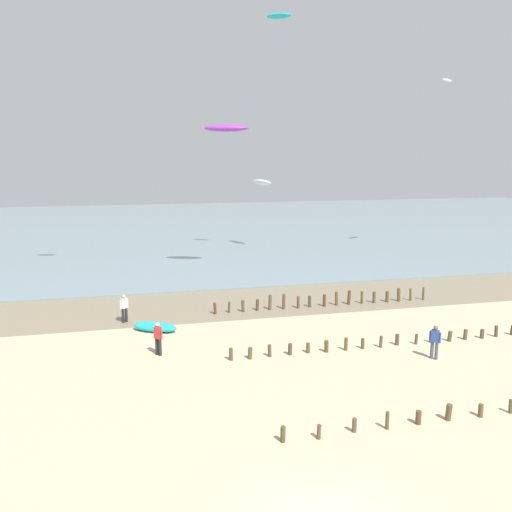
% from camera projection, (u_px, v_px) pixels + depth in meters
% --- Properties ---
extents(wet_sand_strip, '(120.00, 7.18, 0.01)m').
position_uv_depth(wet_sand_strip, '(214.00, 305.00, 33.97)').
color(wet_sand_strip, '#84755B').
rests_on(wet_sand_strip, ground).
extents(sea, '(160.00, 70.00, 0.10)m').
position_uv_depth(sea, '(175.00, 227.00, 70.88)').
color(sea, gray).
rests_on(sea, ground).
extents(groyne_mid, '(16.06, 0.37, 0.68)m').
position_uv_depth(groyne_mid, '(381.00, 342.00, 26.41)').
color(groyne_mid, brown).
rests_on(groyne_mid, ground).
extents(groyne_far, '(14.67, 0.35, 1.01)m').
position_uv_depth(groyne_far, '(325.00, 300.00, 33.58)').
color(groyne_far, brown).
rests_on(groyne_far, ground).
extents(person_nearest_camera, '(0.48, 0.39, 1.71)m').
position_uv_depth(person_nearest_camera, '(124.00, 307.00, 30.22)').
color(person_nearest_camera, '#232328').
rests_on(person_nearest_camera, ground).
extents(person_by_waterline, '(0.41, 0.45, 1.71)m').
position_uv_depth(person_by_waterline, '(435.00, 341.00, 24.73)').
color(person_by_waterline, '#4C4C56').
rests_on(person_by_waterline, ground).
extents(person_left_flank, '(0.42, 0.44, 1.71)m').
position_uv_depth(person_left_flank, '(158.00, 338.00, 25.21)').
color(person_left_flank, '#232328').
rests_on(person_left_flank, ground).
extents(grounded_kite, '(2.75, 2.03, 0.52)m').
position_uv_depth(grounded_kite, '(155.00, 327.00, 28.77)').
color(grounded_kite, '#19B2B7').
rests_on(grounded_kite, ground).
extents(kite_aloft_1, '(2.21, 3.11, 0.86)m').
position_uv_depth(kite_aloft_1, '(262.00, 182.00, 52.88)').
color(kite_aloft_1, white).
extents(kite_aloft_3, '(3.76, 2.27, 0.67)m').
position_uv_depth(kite_aloft_3, '(226.00, 128.00, 40.32)').
color(kite_aloft_3, purple).
extents(kite_aloft_4, '(2.25, 1.70, 0.55)m').
position_uv_depth(kite_aloft_4, '(279.00, 16.00, 43.70)').
color(kite_aloft_4, '#19B2B7').
extents(kite_aloft_5, '(1.91, 1.58, 0.40)m').
position_uv_depth(kite_aloft_5, '(447.00, 80.00, 48.72)').
color(kite_aloft_5, white).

